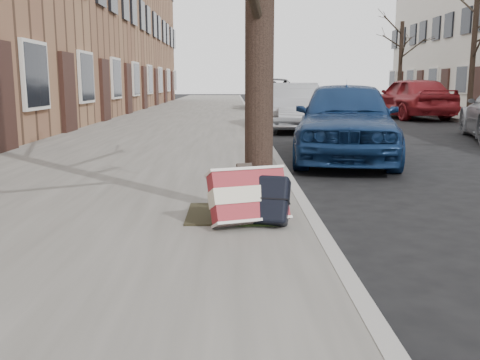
{
  "coord_description": "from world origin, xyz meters",
  "views": [
    {
      "loc": [
        -2.0,
        -3.74,
        1.36
      ],
      "look_at": [
        -1.93,
        0.8,
        0.52
      ],
      "focal_mm": 40.0,
      "sensor_mm": 36.0,
      "label": 1
    }
  ],
  "objects_px": {
    "suitcase_navy": "(255,199)",
    "car_near_front": "(345,120)",
    "suitcase_red": "(248,197)",
    "car_near_mid": "(293,106)"
  },
  "relations": [
    {
      "from": "car_near_front",
      "to": "car_near_mid",
      "type": "relative_size",
      "value": 1.02
    },
    {
      "from": "car_near_front",
      "to": "car_near_mid",
      "type": "height_order",
      "value": "car_near_front"
    },
    {
      "from": "car_near_mid",
      "to": "suitcase_navy",
      "type": "bearing_deg",
      "value": -97.4
    },
    {
      "from": "suitcase_navy",
      "to": "car_near_front",
      "type": "bearing_deg",
      "value": 84.39
    },
    {
      "from": "car_near_front",
      "to": "suitcase_red",
      "type": "bearing_deg",
      "value": -100.79
    },
    {
      "from": "suitcase_red",
      "to": "car_near_front",
      "type": "relative_size",
      "value": 0.16
    },
    {
      "from": "suitcase_red",
      "to": "car_near_front",
      "type": "xyz_separation_m",
      "value": [
        1.85,
        4.84,
        0.33
      ]
    },
    {
      "from": "suitcase_red",
      "to": "car_near_mid",
      "type": "relative_size",
      "value": 0.16
    },
    {
      "from": "suitcase_red",
      "to": "suitcase_navy",
      "type": "xyz_separation_m",
      "value": [
        0.06,
        0.02,
        -0.03
      ]
    },
    {
      "from": "car_near_front",
      "to": "car_near_mid",
      "type": "xyz_separation_m",
      "value": [
        -0.23,
        6.09,
        -0.04
      ]
    }
  ]
}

